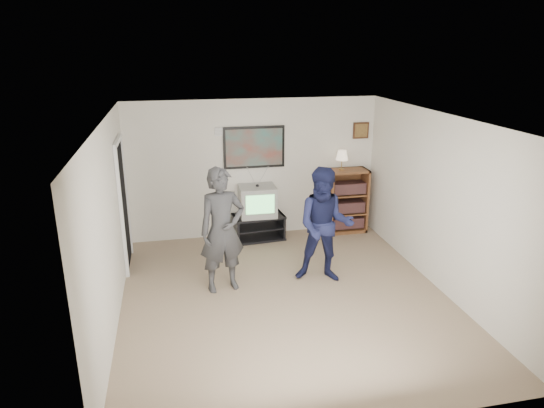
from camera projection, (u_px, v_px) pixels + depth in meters
name	position (u px, v px, depth m)	size (l,w,h in m)	color
room_shell	(281.00, 206.00, 6.74)	(4.51, 5.00, 2.51)	#785E4C
media_stand	(258.00, 227.00, 8.82)	(0.96, 0.59, 0.46)	black
crt_television	(257.00, 201.00, 8.66)	(0.64, 0.54, 0.54)	#999A95
bookshelf	(347.00, 201.00, 9.08)	(0.73, 0.42, 1.20)	brown
table_lamp	(342.00, 160.00, 8.83)	(0.23, 0.23, 0.36)	beige
person_tall	(222.00, 230.00, 6.81)	(0.66, 0.43, 1.81)	#313234
person_short	(325.00, 226.00, 7.08)	(0.85, 0.66, 1.74)	#16193D
controller_left	(223.00, 203.00, 6.93)	(0.03, 0.12, 0.03)	white
controller_right	(320.00, 208.00, 7.23)	(0.04, 0.13, 0.04)	white
poster	(254.00, 147.00, 8.59)	(1.10, 0.03, 0.75)	black
air_vent	(223.00, 132.00, 8.39)	(0.28, 0.02, 0.14)	white
small_picture	(361.00, 130.00, 8.91)	(0.30, 0.03, 0.30)	#411F14
doorway	(123.00, 206.00, 7.55)	(0.03, 0.85, 2.00)	black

